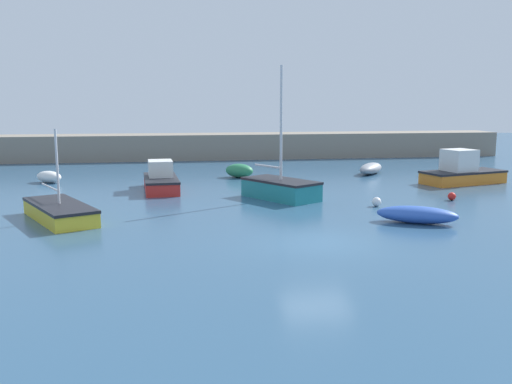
{
  "coord_description": "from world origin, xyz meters",
  "views": [
    {
      "loc": [
        -5.19,
        -19.19,
        5.05
      ],
      "look_at": [
        -1.09,
        7.14,
        0.68
      ],
      "focal_mm": 40.0,
      "sensor_mm": 36.0,
      "label": 1
    }
  ],
  "objects_px": {
    "sailboat_twin_hulled": "(60,212)",
    "rowboat_white_midwater": "(371,168)",
    "dinghy_near_pier": "(49,177)",
    "sailboat_tall_mast": "(281,188)",
    "fishing_dinghy_green": "(239,171)",
    "rowboat_blue_near": "(417,215)",
    "motorboat_with_cabin": "(161,180)",
    "mooring_buoy_red": "(452,196)",
    "cabin_cruiser_white": "(462,172)",
    "mooring_buoy_white": "(377,202)"
  },
  "relations": [
    {
      "from": "rowboat_white_midwater",
      "to": "mooring_buoy_white",
      "type": "distance_m",
      "value": 12.05
    },
    {
      "from": "motorboat_with_cabin",
      "to": "rowboat_white_midwater",
      "type": "bearing_deg",
      "value": 106.06
    },
    {
      "from": "rowboat_white_midwater",
      "to": "rowboat_blue_near",
      "type": "relative_size",
      "value": 0.98
    },
    {
      "from": "rowboat_white_midwater",
      "to": "fishing_dinghy_green",
      "type": "height_order",
      "value": "fishing_dinghy_green"
    },
    {
      "from": "sailboat_tall_mast",
      "to": "dinghy_near_pier",
      "type": "bearing_deg",
      "value": -152.71
    },
    {
      "from": "dinghy_near_pier",
      "to": "mooring_buoy_white",
      "type": "distance_m",
      "value": 19.87
    },
    {
      "from": "sailboat_twin_hulled",
      "to": "rowboat_white_midwater",
      "type": "distance_m",
      "value": 21.97
    },
    {
      "from": "motorboat_with_cabin",
      "to": "sailboat_twin_hulled",
      "type": "relative_size",
      "value": 0.89
    },
    {
      "from": "dinghy_near_pier",
      "to": "rowboat_blue_near",
      "type": "distance_m",
      "value": 22.33
    },
    {
      "from": "fishing_dinghy_green",
      "to": "motorboat_with_cabin",
      "type": "bearing_deg",
      "value": -104.46
    },
    {
      "from": "fishing_dinghy_green",
      "to": "cabin_cruiser_white",
      "type": "height_order",
      "value": "cabin_cruiser_white"
    },
    {
      "from": "rowboat_blue_near",
      "to": "sailboat_tall_mast",
      "type": "relative_size",
      "value": 0.51
    },
    {
      "from": "fishing_dinghy_green",
      "to": "rowboat_blue_near",
      "type": "bearing_deg",
      "value": -36.67
    },
    {
      "from": "sailboat_tall_mast",
      "to": "fishing_dinghy_green",
      "type": "bearing_deg",
      "value": 155.7
    },
    {
      "from": "mooring_buoy_red",
      "to": "rowboat_blue_near",
      "type": "bearing_deg",
      "value": -130.21
    },
    {
      "from": "rowboat_blue_near",
      "to": "fishing_dinghy_green",
      "type": "relative_size",
      "value": 1.54
    },
    {
      "from": "dinghy_near_pier",
      "to": "mooring_buoy_white",
      "type": "relative_size",
      "value": 4.63
    },
    {
      "from": "fishing_dinghy_green",
      "to": "rowboat_white_midwater",
      "type": "bearing_deg",
      "value": 35.56
    },
    {
      "from": "motorboat_with_cabin",
      "to": "mooring_buoy_white",
      "type": "height_order",
      "value": "motorboat_with_cabin"
    },
    {
      "from": "motorboat_with_cabin",
      "to": "mooring_buoy_red",
      "type": "distance_m",
      "value": 15.48
    },
    {
      "from": "sailboat_twin_hulled",
      "to": "mooring_buoy_red",
      "type": "relative_size",
      "value": 13.1
    },
    {
      "from": "sailboat_twin_hulled",
      "to": "cabin_cruiser_white",
      "type": "bearing_deg",
      "value": 82.24
    },
    {
      "from": "rowboat_blue_near",
      "to": "sailboat_twin_hulled",
      "type": "bearing_deg",
      "value": -162.99
    },
    {
      "from": "rowboat_blue_near",
      "to": "fishing_dinghy_green",
      "type": "height_order",
      "value": "fishing_dinghy_green"
    },
    {
      "from": "motorboat_with_cabin",
      "to": "mooring_buoy_red",
      "type": "height_order",
      "value": "motorboat_with_cabin"
    },
    {
      "from": "sailboat_twin_hulled",
      "to": "dinghy_near_pier",
      "type": "distance_m",
      "value": 11.67
    },
    {
      "from": "sailboat_twin_hulled",
      "to": "rowboat_white_midwater",
      "type": "bearing_deg",
      "value": 98.21
    },
    {
      "from": "rowboat_blue_near",
      "to": "sailboat_tall_mast",
      "type": "height_order",
      "value": "sailboat_tall_mast"
    },
    {
      "from": "mooring_buoy_red",
      "to": "motorboat_with_cabin",
      "type": "bearing_deg",
      "value": 159.43
    },
    {
      "from": "mooring_buoy_white",
      "to": "rowboat_white_midwater",
      "type": "bearing_deg",
      "value": 71.21
    },
    {
      "from": "rowboat_white_midwater",
      "to": "cabin_cruiser_white",
      "type": "height_order",
      "value": "cabin_cruiser_white"
    },
    {
      "from": "fishing_dinghy_green",
      "to": "mooring_buoy_red",
      "type": "height_order",
      "value": "fishing_dinghy_green"
    },
    {
      "from": "cabin_cruiser_white",
      "to": "dinghy_near_pier",
      "type": "bearing_deg",
      "value": 155.28
    },
    {
      "from": "motorboat_with_cabin",
      "to": "fishing_dinghy_green",
      "type": "distance_m",
      "value": 6.76
    },
    {
      "from": "mooring_buoy_red",
      "to": "dinghy_near_pier",
      "type": "bearing_deg",
      "value": 156.03
    },
    {
      "from": "rowboat_white_midwater",
      "to": "rowboat_blue_near",
      "type": "bearing_deg",
      "value": 23.32
    },
    {
      "from": "rowboat_white_midwater",
      "to": "mooring_buoy_red",
      "type": "height_order",
      "value": "rowboat_white_midwater"
    },
    {
      "from": "fishing_dinghy_green",
      "to": "mooring_buoy_white",
      "type": "distance_m",
      "value": 12.15
    },
    {
      "from": "cabin_cruiser_white",
      "to": "mooring_buoy_red",
      "type": "bearing_deg",
      "value": -137.71
    },
    {
      "from": "motorboat_with_cabin",
      "to": "dinghy_near_pier",
      "type": "bearing_deg",
      "value": -124.16
    },
    {
      "from": "sailboat_twin_hulled",
      "to": "fishing_dinghy_green",
      "type": "height_order",
      "value": "sailboat_twin_hulled"
    },
    {
      "from": "dinghy_near_pier",
      "to": "motorboat_with_cabin",
      "type": "bearing_deg",
      "value": -173.95
    },
    {
      "from": "motorboat_with_cabin",
      "to": "mooring_buoy_red",
      "type": "relative_size",
      "value": 11.65
    },
    {
      "from": "sailboat_twin_hulled",
      "to": "rowboat_blue_near",
      "type": "distance_m",
      "value": 14.87
    },
    {
      "from": "dinghy_near_pier",
      "to": "sailboat_tall_mast",
      "type": "height_order",
      "value": "sailboat_tall_mast"
    },
    {
      "from": "motorboat_with_cabin",
      "to": "rowboat_blue_near",
      "type": "relative_size",
      "value": 1.38
    },
    {
      "from": "motorboat_with_cabin",
      "to": "sailboat_twin_hulled",
      "type": "bearing_deg",
      "value": -32.79
    },
    {
      "from": "dinghy_near_pier",
      "to": "cabin_cruiser_white",
      "type": "bearing_deg",
      "value": -152.76
    },
    {
      "from": "sailboat_tall_mast",
      "to": "mooring_buoy_white",
      "type": "bearing_deg",
      "value": 24.12
    },
    {
      "from": "motorboat_with_cabin",
      "to": "rowboat_blue_near",
      "type": "height_order",
      "value": "motorboat_with_cabin"
    }
  ]
}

